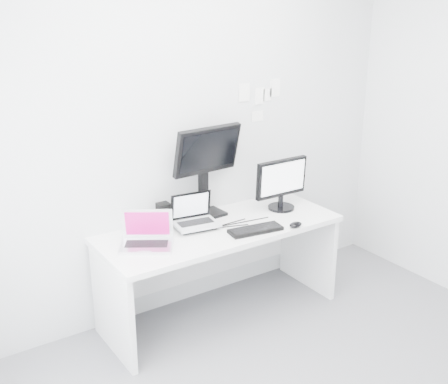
{
  "coord_description": "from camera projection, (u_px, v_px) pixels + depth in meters",
  "views": [
    {
      "loc": [
        -2.1,
        -1.96,
        2.35
      ],
      "look_at": [
        0.02,
        1.23,
        1.0
      ],
      "focal_mm": 45.64,
      "sensor_mm": 36.0,
      "label": 1
    }
  ],
  "objects": [
    {
      "name": "mouse",
      "position": [
        296.0,
        225.0,
        4.14
      ],
      "size": [
        0.12,
        0.09,
        0.04
      ],
      "primitive_type": "ellipsoid",
      "rotation": [
        0.0,
        0.0,
        0.14
      ],
      "color": "black",
      "rests_on": "desk"
    },
    {
      "name": "wall_note_3",
      "position": [
        257.0,
        116.0,
        4.5
      ],
      "size": [
        0.11,
        0.0,
        0.08
      ],
      "primitive_type": "cube",
      "color": "white",
      "rests_on": "back_wall"
    },
    {
      "name": "keyboard",
      "position": [
        256.0,
        230.0,
        4.06
      ],
      "size": [
        0.41,
        0.19,
        0.03
      ],
      "primitive_type": "cube",
      "rotation": [
        0.0,
        0.0,
        -0.14
      ],
      "color": "black",
      "rests_on": "desk"
    },
    {
      "name": "wall_note_2",
      "position": [
        275.0,
        88.0,
        4.52
      ],
      "size": [
        0.1,
        0.0,
        0.14
      ],
      "primitive_type": "cube",
      "color": "white",
      "rests_on": "back_wall"
    },
    {
      "name": "wall_note_4",
      "position": [
        267.0,
        95.0,
        4.49
      ],
      "size": [
        0.08,
        0.0,
        0.1
      ],
      "primitive_type": "cube",
      "color": "white",
      "rests_on": "back_wall"
    },
    {
      "name": "dell_laptop",
      "position": [
        196.0,
        212.0,
        4.08
      ],
      "size": [
        0.34,
        0.28,
        0.26
      ],
      "primitive_type": "cube",
      "rotation": [
        0.0,
        0.0,
        -0.14
      ],
      "color": "silver",
      "rests_on": "desk"
    },
    {
      "name": "desk",
      "position": [
        220.0,
        271.0,
        4.28
      ],
      "size": [
        1.8,
        0.7,
        0.73
      ],
      "primitive_type": "cube",
      "color": "white",
      "rests_on": "ground"
    },
    {
      "name": "samsung_monitor",
      "position": [
        282.0,
        184.0,
        4.43
      ],
      "size": [
        0.46,
        0.21,
        0.42
      ],
      "primitive_type": "cube",
      "rotation": [
        0.0,
        0.0,
        -0.01
      ],
      "color": "black",
      "rests_on": "desk"
    },
    {
      "name": "wall_note_0",
      "position": [
        244.0,
        92.0,
        4.36
      ],
      "size": [
        0.1,
        0.0,
        0.14
      ],
      "primitive_type": "cube",
      "color": "white",
      "rests_on": "back_wall"
    },
    {
      "name": "wall_note_1",
      "position": [
        260.0,
        96.0,
        4.46
      ],
      "size": [
        0.09,
        0.0,
        0.13
      ],
      "primitive_type": "cube",
      "color": "white",
      "rests_on": "back_wall"
    },
    {
      "name": "speaker",
      "position": [
        164.0,
        215.0,
        4.14
      ],
      "size": [
        0.1,
        0.1,
        0.18
      ],
      "primitive_type": "cube",
      "rotation": [
        0.0,
        0.0,
        -0.21
      ],
      "color": "black",
      "rests_on": "desk"
    },
    {
      "name": "back_wall",
      "position": [
        194.0,
        134.0,
        4.22
      ],
      "size": [
        3.6,
        0.0,
        3.6
      ],
      "primitive_type": "plane",
      "rotation": [
        1.57,
        0.0,
        0.0
      ],
      "color": "silver",
      "rests_on": "ground"
    },
    {
      "name": "rear_monitor",
      "position": [
        206.0,
        171.0,
        4.23
      ],
      "size": [
        0.54,
        0.22,
        0.73
      ],
      "primitive_type": "cube",
      "rotation": [
        0.0,
        0.0,
        0.06
      ],
      "color": "black",
      "rests_on": "desk"
    },
    {
      "name": "macbook",
      "position": [
        146.0,
        230.0,
        3.77
      ],
      "size": [
        0.43,
        0.41,
        0.26
      ],
      "primitive_type": "cube",
      "rotation": [
        0.0,
        0.0,
        -0.57
      ],
      "color": "#B5B5BA",
      "rests_on": "desk"
    }
  ]
}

